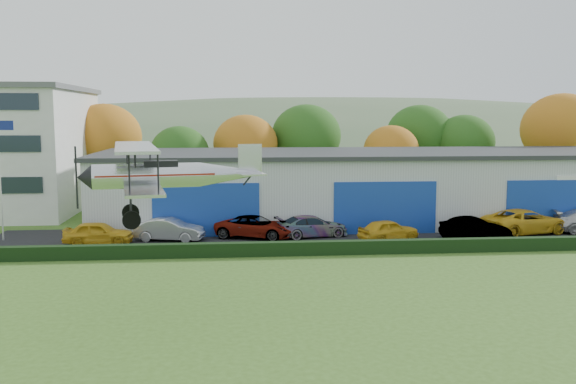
{
  "coord_description": "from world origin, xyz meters",
  "views": [
    {
      "loc": [
        -5.22,
        -18.8,
        8.04
      ],
      "look_at": [
        -2.67,
        9.85,
        4.48
      ],
      "focal_mm": 38.79,
      "sensor_mm": 36.0,
      "label": 1
    }
  ],
  "objects": [
    {
      "name": "ground",
      "position": [
        0.0,
        0.0,
        0.0
      ],
      "size": [
        300.0,
        300.0,
        0.0
      ],
      "primitive_type": "plane",
      "color": "#3C5C1D",
      "rests_on": "ground"
    },
    {
      "name": "apron",
      "position": [
        3.0,
        21.0,
        0.03
      ],
      "size": [
        48.0,
        9.0,
        0.05
      ],
      "primitive_type": "cube",
      "color": "black",
      "rests_on": "ground"
    },
    {
      "name": "hedge",
      "position": [
        3.0,
        16.2,
        0.4
      ],
      "size": [
        46.0,
        0.6,
        0.8
      ],
      "primitive_type": "cube",
      "color": "black",
      "rests_on": "ground"
    },
    {
      "name": "hangar",
      "position": [
        5.0,
        27.98,
        2.66
      ],
      "size": [
        40.6,
        12.6,
        5.3
      ],
      "color": "#B2B7BC",
      "rests_on": "ground"
    },
    {
      "name": "flagpole",
      "position": [
        -19.88,
        22.0,
        4.78
      ],
      "size": [
        1.05,
        0.1,
        8.0
      ],
      "color": "silver",
      "rests_on": "ground"
    },
    {
      "name": "tree_belt",
      "position": [
        0.85,
        40.62,
        5.61
      ],
      "size": [
        75.7,
        13.22,
        10.12
      ],
      "color": "#3D2614",
      "rests_on": "ground"
    },
    {
      "name": "distant_hills",
      "position": [
        -4.38,
        140.0,
        -13.05
      ],
      "size": [
        430.0,
        196.0,
        56.0
      ],
      "color": "#4C6642",
      "rests_on": "ground"
    },
    {
      "name": "car_0",
      "position": [
        -13.59,
        20.11,
        0.77
      ],
      "size": [
        4.23,
        1.72,
        1.44
      ],
      "primitive_type": "imported",
      "rotation": [
        0.0,
        0.0,
        1.57
      ],
      "color": "gold",
      "rests_on": "apron"
    },
    {
      "name": "car_1",
      "position": [
        -9.31,
        20.89,
        0.77
      ],
      "size": [
        4.62,
        2.43,
        1.45
      ],
      "primitive_type": "imported",
      "rotation": [
        0.0,
        0.0,
        1.36
      ],
      "color": "silver",
      "rests_on": "apron"
    },
    {
      "name": "car_2",
      "position": [
        -3.8,
        21.39,
        0.77
      ],
      "size": [
        5.7,
        3.95,
        1.45
      ],
      "primitive_type": "imported",
      "rotation": [
        0.0,
        0.0,
        1.24
      ],
      "color": "gray",
      "rests_on": "apron"
    },
    {
      "name": "car_3",
      "position": [
        -0.04,
        21.4,
        0.75
      ],
      "size": [
        5.12,
        2.95,
        1.4
      ],
      "primitive_type": "imported",
      "rotation": [
        0.0,
        0.0,
        1.79
      ],
      "color": "gray",
      "rests_on": "apron"
    },
    {
      "name": "car_4",
      "position": [
        4.67,
        19.69,
        0.73
      ],
      "size": [
        4.32,
        2.94,
        1.37
      ],
      "primitive_type": "imported",
      "rotation": [
        0.0,
        0.0,
        1.94
      ],
      "color": "gold",
      "rests_on": "apron"
    },
    {
      "name": "car_5",
      "position": [
        10.25,
        19.33,
        0.78
      ],
      "size": [
        4.66,
        2.42,
        1.46
      ],
      "primitive_type": "imported",
      "rotation": [
        0.0,
        0.0,
        1.36
      ],
      "color": "gray",
      "rests_on": "apron"
    },
    {
      "name": "car_6",
      "position": [
        14.46,
        21.15,
        0.89
      ],
      "size": [
        6.57,
        4.42,
        1.67
      ],
      "primitive_type": "imported",
      "rotation": [
        0.0,
        0.0,
        1.87
      ],
      "color": "gold",
      "rests_on": "apron"
    },
    {
      "name": "biplane",
      "position": [
        -7.95,
        5.87,
        5.79
      ],
      "size": [
        7.31,
        8.35,
        3.1
      ],
      "rotation": [
        0.0,
        0.0,
        0.18
      ],
      "color": "silver"
    }
  ]
}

